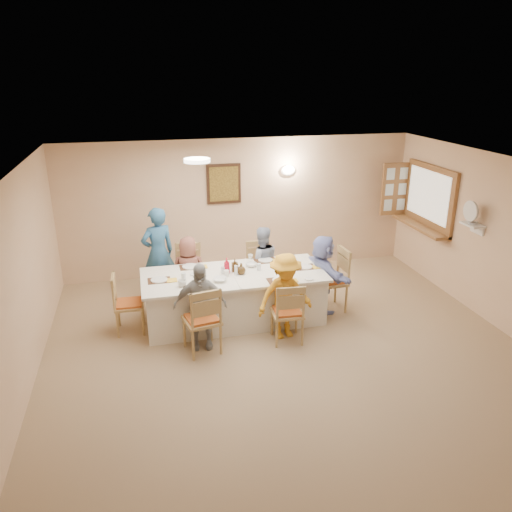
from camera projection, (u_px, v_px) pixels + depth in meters
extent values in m
plane|color=tan|center=(296.00, 367.00, 6.48)|extent=(7.00, 7.00, 0.00)
plane|color=tan|center=(240.00, 207.00, 9.23)|extent=(6.50, 0.00, 6.50)
plane|color=tan|center=(490.00, 510.00, 2.85)|extent=(6.50, 0.00, 6.50)
plane|color=tan|center=(10.00, 306.00, 5.33)|extent=(0.00, 7.00, 7.00)
plane|color=white|center=(302.00, 176.00, 5.60)|extent=(7.00, 7.00, 0.00)
cube|color=#432617|center=(224.00, 184.00, 8.98)|extent=(0.62, 0.04, 0.72)
cube|color=black|center=(224.00, 184.00, 8.96)|extent=(0.52, 0.02, 0.62)
ellipsoid|color=white|center=(288.00, 170.00, 9.15)|extent=(0.26, 0.09, 0.18)
cylinder|color=white|center=(197.00, 160.00, 6.76)|extent=(0.36, 0.36, 0.05)
cube|color=brown|center=(429.00, 198.00, 8.84)|extent=(0.06, 1.50, 1.15)
cube|color=brown|center=(420.00, 226.00, 9.00)|extent=(0.30, 1.50, 0.05)
cube|color=brown|center=(395.00, 189.00, 9.48)|extent=(0.55, 0.04, 1.00)
cube|color=white|center=(472.00, 225.00, 7.63)|extent=(0.22, 0.36, 0.03)
cube|color=silver|center=(234.00, 297.00, 7.59)|extent=(2.73, 1.15, 0.76)
imported|color=brown|center=(189.00, 272.00, 8.01)|extent=(0.69, 0.55, 1.16)
imported|color=#8C98B2|center=(261.00, 263.00, 8.26)|extent=(0.61, 0.48, 1.25)
imported|color=#9D9D9D|center=(200.00, 306.00, 6.76)|extent=(0.80, 0.48, 1.24)
imported|color=orange|center=(285.00, 296.00, 7.01)|extent=(0.95, 0.70, 1.27)
imported|color=#94A1E3|center=(323.00, 274.00, 7.82)|extent=(1.28, 0.75, 1.25)
imported|color=#2F6492|center=(158.00, 253.00, 8.27)|extent=(0.80, 0.73, 1.55)
cube|color=#472B19|center=(197.00, 289.00, 6.94)|extent=(0.37, 0.28, 0.01)
cylinder|color=white|center=(197.00, 288.00, 6.94)|extent=(0.24, 0.24, 0.01)
cube|color=yellow|center=(211.00, 288.00, 6.93)|extent=(0.14, 0.14, 0.01)
cube|color=#472B19|center=(280.00, 281.00, 7.21)|extent=(0.36, 0.27, 0.01)
cylinder|color=white|center=(280.00, 280.00, 7.20)|extent=(0.23, 0.23, 0.01)
cube|color=yellow|center=(293.00, 280.00, 7.20)|extent=(0.13, 0.13, 0.01)
cube|color=#472B19|center=(190.00, 267.00, 7.71)|extent=(0.33, 0.25, 0.01)
cylinder|color=white|center=(190.00, 266.00, 7.70)|extent=(0.25, 0.25, 0.02)
cube|color=yellow|center=(202.00, 267.00, 7.70)|extent=(0.15, 0.15, 0.01)
cube|color=#472B19|center=(265.00, 261.00, 7.97)|extent=(0.35, 0.26, 0.01)
cylinder|color=white|center=(265.00, 260.00, 7.97)|extent=(0.23, 0.23, 0.01)
cube|color=yellow|center=(277.00, 260.00, 7.96)|extent=(0.14, 0.14, 0.01)
cube|color=#472B19|center=(159.00, 280.00, 7.22)|extent=(0.33, 0.24, 0.01)
cylinder|color=white|center=(159.00, 280.00, 7.21)|extent=(0.24, 0.24, 0.02)
cube|color=yellow|center=(172.00, 280.00, 7.21)|extent=(0.15, 0.15, 0.01)
cube|color=#472B19|center=(305.00, 267.00, 7.70)|extent=(0.32, 0.24, 0.01)
cylinder|color=white|center=(305.00, 267.00, 7.70)|extent=(0.23, 0.23, 0.01)
cube|color=yellow|center=(317.00, 267.00, 7.69)|extent=(0.14, 0.14, 0.01)
imported|color=white|center=(182.00, 283.00, 7.00)|extent=(0.18, 0.18, 0.09)
imported|color=white|center=(250.00, 257.00, 8.03)|extent=(0.09, 0.09, 0.08)
imported|color=white|center=(220.00, 280.00, 7.19)|extent=(0.31, 0.31, 0.05)
imported|color=white|center=(251.00, 265.00, 7.73)|extent=(0.26, 0.26, 0.06)
imported|color=red|center=(227.00, 266.00, 7.43)|extent=(0.14, 0.14, 0.24)
imported|color=#422C11|center=(235.00, 265.00, 7.50)|extent=(0.10, 0.10, 0.20)
imported|color=#422C11|center=(241.00, 269.00, 7.43)|extent=(0.19, 0.19, 0.17)
cylinder|color=silver|center=(223.00, 270.00, 7.45)|extent=(0.07, 0.07, 0.10)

